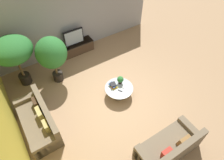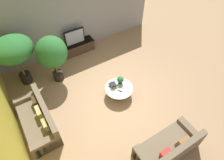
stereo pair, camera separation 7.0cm
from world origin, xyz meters
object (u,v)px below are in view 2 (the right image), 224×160
at_px(couch_by_wall, 38,120).
at_px(potted_plant_tabletop, 120,80).
at_px(potted_palm_tall, 13,50).
at_px(potted_palm_corner, 52,53).
at_px(couch_near_entry, 168,148).
at_px(coffee_table, 119,90).
at_px(media_console, 76,48).
at_px(television, 75,37).

height_order(couch_by_wall, potted_plant_tabletop, couch_by_wall).
bearing_deg(potted_palm_tall, couch_by_wall, -94.72).
bearing_deg(potted_palm_tall, potted_palm_corner, -25.86).
xyz_separation_m(couch_near_entry, potted_plant_tabletop, (0.13, 2.64, 0.27)).
height_order(potted_palm_tall, potted_palm_corner, potted_palm_tall).
height_order(coffee_table, couch_by_wall, couch_by_wall).
xyz_separation_m(media_console, potted_plant_tabletop, (0.41, -2.80, 0.31)).
height_order(coffee_table, potted_palm_tall, potted_palm_tall).
height_order(couch_by_wall, couch_near_entry, same).
relative_size(couch_by_wall, potted_palm_tall, 1.02).
bearing_deg(television, potted_plant_tabletop, -81.66).
bearing_deg(potted_palm_tall, couch_near_entry, -61.66).
xyz_separation_m(media_console, potted_palm_corner, (-1.26, -1.10, 1.03)).
xyz_separation_m(television, coffee_table, (0.25, -2.96, -0.52)).
xyz_separation_m(television, couch_near_entry, (0.28, -5.43, -0.51)).
xyz_separation_m(television, potted_palm_corner, (-1.26, -1.10, 0.48)).
height_order(television, couch_near_entry, television).
height_order(television, potted_palm_corner, potted_palm_corner).
bearing_deg(media_console, television, -90.00).
relative_size(television, potted_palm_tall, 0.43).
bearing_deg(couch_near_entry, potted_plant_tabletop, -92.76).
relative_size(couch_near_entry, potted_palm_tall, 0.93).
bearing_deg(couch_near_entry, media_console, -87.02).
bearing_deg(television, couch_near_entry, -87.02).
bearing_deg(media_console, potted_palm_corner, -138.99).
distance_m(potted_palm_tall, potted_plant_tabletop, 3.66).
distance_m(television, couch_near_entry, 5.47).
bearing_deg(coffee_table, couch_by_wall, 173.96).
relative_size(television, couch_near_entry, 0.46).
distance_m(couch_by_wall, potted_palm_corner, 2.24).
xyz_separation_m(coffee_table, potted_plant_tabletop, (0.16, 0.16, 0.29)).
xyz_separation_m(coffee_table, couch_by_wall, (-2.76, 0.29, 0.02)).
distance_m(potted_palm_corner, potted_plant_tabletop, 2.49).
height_order(coffee_table, potted_plant_tabletop, potted_plant_tabletop).
distance_m(coffee_table, potted_palm_tall, 3.73).
bearing_deg(potted_plant_tabletop, television, 98.34).
bearing_deg(potted_palm_tall, television, 13.81).
distance_m(couch_by_wall, potted_plant_tabletop, 2.94).
bearing_deg(potted_palm_corner, television, 40.97).
bearing_deg(couch_by_wall, potted_palm_corner, 141.49).
xyz_separation_m(couch_by_wall, couch_near_entry, (2.79, -2.77, -0.00)).
height_order(television, potted_plant_tabletop, television).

